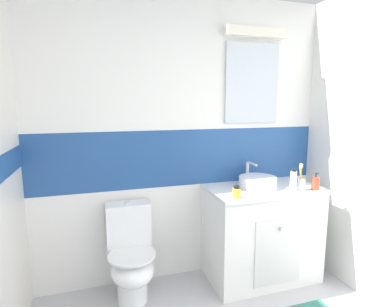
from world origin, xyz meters
TOP-DOWN VIEW (x-y plane):
  - wall_back_tiled at (0.01, 2.45)m, footprint 3.20×0.20m
  - vanity_cabinet at (0.64, 2.13)m, footprint 0.98×0.57m
  - sink_basin at (0.59, 2.14)m, footprint 0.33×0.37m
  - toilet at (-0.52, 2.16)m, footprint 0.37×0.50m
  - toothbrush_cup at (0.90, 1.95)m, footprint 0.06×0.06m
  - soap_dispenser at (1.02, 1.92)m, footprint 0.07×0.07m
  - hair_gel_jar at (0.28, 1.92)m, footprint 0.06×0.06m
  - shampoo_bottle_tall at (0.82, 1.95)m, footprint 0.05×0.05m

SIDE VIEW (x-z plane):
  - toilet at x=-0.52m, z-range -0.03..0.75m
  - vanity_cabinet at x=0.64m, z-range 0.00..0.85m
  - hair_gel_jar at x=0.28m, z-range 0.85..0.94m
  - sink_basin at x=0.59m, z-range 0.80..1.00m
  - soap_dispenser at x=1.02m, z-range 0.83..0.98m
  - toothbrush_cup at x=0.90m, z-range 0.80..1.03m
  - shampoo_bottle_tall at x=0.82m, z-range 0.85..1.03m
  - wall_back_tiled at x=0.01m, z-range 0.01..2.51m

